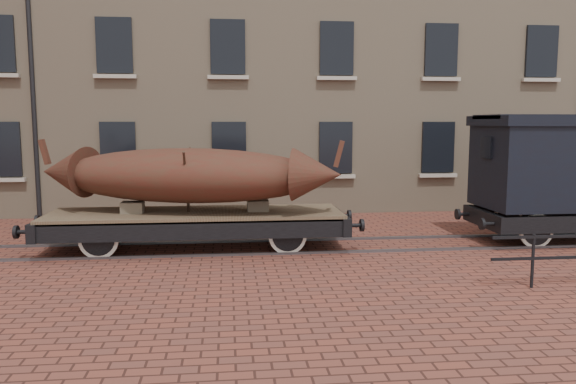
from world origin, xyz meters
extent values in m
plane|color=brown|center=(0.00, 0.00, 0.00)|extent=(90.00, 90.00, 0.00)
cube|color=tan|center=(3.00, 10.00, 7.00)|extent=(40.00, 10.00, 14.00)
cube|color=black|center=(-9.50, 4.96, 2.20)|extent=(1.10, 0.12, 1.70)
cube|color=#B8AC9A|center=(-9.50, 4.90, 1.25)|extent=(1.30, 0.18, 0.12)
cube|color=black|center=(-6.00, 4.96, 2.20)|extent=(1.10, 0.12, 1.70)
cube|color=#B8AC9A|center=(-6.00, 4.90, 1.25)|extent=(1.30, 0.18, 0.12)
cube|color=black|center=(-2.50, 4.96, 2.20)|extent=(1.10, 0.12, 1.70)
cube|color=#B8AC9A|center=(-2.50, 4.90, 1.25)|extent=(1.30, 0.18, 0.12)
cube|color=black|center=(1.00, 4.96, 2.20)|extent=(1.10, 0.12, 1.70)
cube|color=#B8AC9A|center=(1.00, 4.90, 1.25)|extent=(1.30, 0.18, 0.12)
cube|color=black|center=(4.50, 4.96, 2.20)|extent=(1.10, 0.12, 1.70)
cube|color=#B8AC9A|center=(4.50, 4.90, 1.25)|extent=(1.30, 0.18, 0.12)
cube|color=black|center=(8.00, 4.96, 2.20)|extent=(1.10, 0.12, 1.70)
cube|color=#B8AC9A|center=(8.00, 4.90, 1.25)|extent=(1.30, 0.18, 0.12)
cube|color=black|center=(-6.00, 4.96, 5.40)|extent=(1.10, 0.12, 1.70)
cube|color=#B8AC9A|center=(-6.00, 4.90, 4.45)|extent=(1.30, 0.18, 0.12)
cube|color=black|center=(-2.50, 4.96, 5.40)|extent=(1.10, 0.12, 1.70)
cube|color=#B8AC9A|center=(-2.50, 4.90, 4.45)|extent=(1.30, 0.18, 0.12)
cube|color=black|center=(1.00, 4.96, 5.40)|extent=(1.10, 0.12, 1.70)
cube|color=#B8AC9A|center=(1.00, 4.90, 4.45)|extent=(1.30, 0.18, 0.12)
cube|color=black|center=(4.50, 4.96, 5.40)|extent=(1.10, 0.12, 1.70)
cube|color=#B8AC9A|center=(4.50, 4.90, 4.45)|extent=(1.30, 0.18, 0.12)
cube|color=black|center=(8.00, 4.96, 5.40)|extent=(1.10, 0.12, 1.70)
cube|color=#B8AC9A|center=(8.00, 4.90, 4.45)|extent=(1.30, 0.18, 0.12)
cube|color=#59595E|center=(0.00, -0.72, 0.03)|extent=(30.00, 0.08, 0.06)
cube|color=#59595E|center=(0.00, 0.72, 0.03)|extent=(30.00, 0.08, 0.06)
cylinder|color=black|center=(3.00, -3.80, 0.50)|extent=(0.06, 0.06, 1.00)
cube|color=brown|center=(-3.31, 0.00, 0.86)|extent=(6.89, 2.02, 0.11)
cube|color=black|center=(-3.31, -0.94, 0.64)|extent=(6.89, 0.15, 0.41)
cube|color=black|center=(-3.31, 0.94, 0.64)|extent=(6.89, 0.15, 0.41)
cube|color=black|center=(-6.76, 0.00, 0.64)|extent=(0.20, 2.11, 0.41)
cylinder|color=black|center=(-7.01, -0.69, 0.64)|extent=(0.32, 0.09, 0.09)
cylinder|color=black|center=(-7.17, -0.69, 0.64)|extent=(0.07, 0.29, 0.29)
cylinder|color=black|center=(-7.01, 0.69, 0.64)|extent=(0.32, 0.09, 0.09)
cylinder|color=black|center=(-7.17, 0.69, 0.64)|extent=(0.07, 0.29, 0.29)
cube|color=black|center=(0.13, 0.00, 0.64)|extent=(0.20, 2.11, 0.41)
cylinder|color=black|center=(0.39, -0.69, 0.64)|extent=(0.32, 0.09, 0.09)
cylinder|color=black|center=(0.55, -0.69, 0.64)|extent=(0.07, 0.29, 0.29)
cylinder|color=black|center=(0.39, 0.69, 0.64)|extent=(0.32, 0.09, 0.09)
cylinder|color=black|center=(0.55, 0.69, 0.64)|extent=(0.07, 0.29, 0.29)
cylinder|color=black|center=(-5.42, 0.00, 0.44)|extent=(0.09, 1.75, 0.09)
cylinder|color=white|center=(-5.42, -0.72, 0.44)|extent=(0.88, 0.06, 0.88)
cylinder|color=black|center=(-5.42, -0.72, 0.44)|extent=(0.72, 0.09, 0.72)
cube|color=black|center=(-5.42, -0.83, 0.66)|extent=(0.83, 0.07, 0.09)
cylinder|color=white|center=(-5.42, 0.72, 0.44)|extent=(0.88, 0.06, 0.88)
cylinder|color=black|center=(-5.42, 0.72, 0.44)|extent=(0.72, 0.09, 0.72)
cube|color=black|center=(-5.42, 0.83, 0.66)|extent=(0.83, 0.07, 0.09)
cylinder|color=black|center=(-1.20, 0.00, 0.44)|extent=(0.09, 1.75, 0.09)
cylinder|color=white|center=(-1.20, -0.72, 0.44)|extent=(0.88, 0.06, 0.88)
cylinder|color=black|center=(-1.20, -0.72, 0.44)|extent=(0.72, 0.09, 0.72)
cube|color=black|center=(-1.20, -0.83, 0.66)|extent=(0.83, 0.07, 0.09)
cylinder|color=white|center=(-1.20, 0.72, 0.44)|extent=(0.88, 0.06, 0.88)
cylinder|color=black|center=(-1.20, 0.72, 0.44)|extent=(0.72, 0.09, 0.72)
cube|color=black|center=(-1.20, 0.83, 0.66)|extent=(0.83, 0.07, 0.09)
cube|color=black|center=(-3.31, 0.00, 0.51)|extent=(3.68, 0.06, 0.06)
cube|color=brown|center=(-4.78, 0.00, 1.05)|extent=(0.51, 0.46, 0.26)
cube|color=brown|center=(-1.84, 0.00, 1.05)|extent=(0.51, 0.46, 0.26)
ellipsoid|color=#4E1E16|center=(-3.49, 0.00, 1.79)|extent=(6.71, 3.37, 1.29)
cone|color=#4E1E16|center=(-6.46, 0.68, 1.84)|extent=(1.35, 1.43, 1.22)
cube|color=#4E1E16|center=(-6.94, 0.79, 2.32)|extent=(0.28, 0.19, 0.62)
cone|color=#4E1E16|center=(-0.52, -0.68, 1.84)|extent=(1.35, 1.43, 1.22)
cube|color=#4E1E16|center=(-0.03, -0.79, 2.32)|extent=(0.28, 0.19, 0.62)
cylinder|color=#412E22|center=(-3.49, -0.52, 1.66)|extent=(0.06, 1.10, 1.51)
cylinder|color=#412E22|center=(-3.49, 0.52, 1.66)|extent=(0.06, 1.10, 1.51)
cube|color=black|center=(6.54, 0.98, 0.62)|extent=(5.34, 0.14, 0.40)
cube|color=black|center=(3.86, 0.00, 0.62)|extent=(0.20, 2.14, 0.40)
cylinder|color=black|center=(3.46, -0.71, 0.62)|extent=(0.07, 0.29, 0.29)
cylinder|color=black|center=(3.46, 0.71, 0.62)|extent=(0.07, 0.29, 0.29)
cylinder|color=black|center=(4.84, 0.00, 0.43)|extent=(0.09, 1.69, 0.09)
cylinder|color=white|center=(4.84, -0.72, 0.43)|extent=(0.86, 0.06, 0.86)
cylinder|color=black|center=(4.84, -0.72, 0.43)|extent=(0.70, 0.09, 0.70)
cylinder|color=white|center=(4.84, 0.72, 0.43)|extent=(0.86, 0.06, 0.86)
cylinder|color=black|center=(4.84, 0.72, 0.43)|extent=(0.70, 0.09, 0.70)
cube|color=black|center=(3.84, 0.00, 2.41)|extent=(0.07, 0.53, 0.53)
camera|label=1|loc=(-2.54, -13.31, 3.03)|focal=35.00mm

